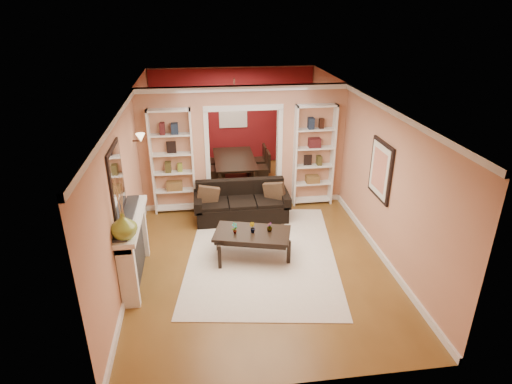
{
  "coord_description": "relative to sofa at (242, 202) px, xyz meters",
  "views": [
    {
      "loc": [
        -0.92,
        -7.73,
        4.29
      ],
      "look_at": [
        0.01,
        -0.8,
        1.17
      ],
      "focal_mm": 30.0,
      "sensor_mm": 36.0,
      "label": 1
    }
  ],
  "objects": [
    {
      "name": "pillow_right",
      "position": [
        0.71,
        -0.02,
        0.22
      ],
      "size": [
        0.45,
        0.34,
        0.45
      ],
      "primitive_type": "cube",
      "rotation": [
        0.0,
        0.0,
        -0.55
      ],
      "color": "#513923",
      "rests_on": "sofa"
    },
    {
      "name": "dining_chair_sw",
      "position": [
        -0.48,
        2.39,
        0.07
      ],
      "size": [
        0.5,
        0.5,
        0.93
      ],
      "primitive_type": "cube",
      "rotation": [
        0.0,
        0.0,
        1.67
      ],
      "color": "black",
      "rests_on": "floor"
    },
    {
      "name": "area_rug",
      "position": [
        0.22,
        -1.49,
        -0.39
      ],
      "size": [
        3.17,
        4.07,
        0.01
      ],
      "primitive_type": "cube",
      "rotation": [
        0.0,
        0.0,
        -0.15
      ],
      "color": "silver",
      "rests_on": "floor"
    },
    {
      "name": "dining_chair_nw",
      "position": [
        -0.48,
        1.79,
        0.08
      ],
      "size": [
        0.58,
        0.58,
        0.95
      ],
      "primitive_type": "cube",
      "rotation": [
        0.0,
        0.0,
        1.3
      ],
      "color": "black",
      "rests_on": "floor"
    },
    {
      "name": "plant_left",
      "position": [
        -0.28,
        -1.54,
        0.22
      ],
      "size": [
        0.13,
        0.13,
        0.21
      ],
      "primitive_type": "imported",
      "rotation": [
        0.0,
        0.0,
        0.61
      ],
      "color": "#336626",
      "rests_on": "coffee_table"
    },
    {
      "name": "partition_wall",
      "position": [
        0.14,
        0.75,
        0.96
      ],
      "size": [
        4.5,
        0.15,
        2.7
      ],
      "primitive_type": "cube",
      "color": "tan",
      "rests_on": "floor"
    },
    {
      "name": "red_back_panel",
      "position": [
        0.14,
        3.52,
        0.93
      ],
      "size": [
        4.44,
        0.04,
        2.64
      ],
      "primitive_type": "cube",
      "color": "maroon",
      "rests_on": "floor"
    },
    {
      "name": "dining_table",
      "position": [
        0.07,
        2.09,
        -0.07
      ],
      "size": [
        1.83,
        1.02,
        0.64
      ],
      "primitive_type": "imported",
      "rotation": [
        0.0,
        0.0,
        1.57
      ],
      "color": "black",
      "rests_on": "floor"
    },
    {
      "name": "wall_back",
      "position": [
        0.14,
        3.55,
        0.96
      ],
      "size": [
        8.0,
        0.0,
        8.0
      ],
      "primitive_type": "plane",
      "rotation": [
        1.57,
        0.0,
        0.0
      ],
      "color": "tan",
      "rests_on": "ground"
    },
    {
      "name": "bookshelf_left",
      "position": [
        -1.41,
        0.58,
        0.76
      ],
      "size": [
        0.9,
        0.3,
        2.3
      ],
      "primitive_type": "cube",
      "color": "white",
      "rests_on": "floor"
    },
    {
      "name": "wall_left",
      "position": [
        -2.11,
        -0.45,
        0.96
      ],
      "size": [
        0.0,
        8.0,
        8.0
      ],
      "primitive_type": "plane",
      "rotation": [
        1.57,
        0.0,
        1.57
      ],
      "color": "tan",
      "rests_on": "ground"
    },
    {
      "name": "dining_chair_se",
      "position": [
        0.62,
        2.39,
        0.05
      ],
      "size": [
        0.57,
        0.57,
        0.88
      ],
      "primitive_type": "cube",
      "rotation": [
        0.0,
        0.0,
        -1.96
      ],
      "color": "black",
      "rests_on": "floor"
    },
    {
      "name": "wall_sconce",
      "position": [
        -2.01,
        0.1,
        1.44
      ],
      "size": [
        0.18,
        0.18,
        0.22
      ],
      "primitive_type": "cube",
      "color": "#FFE0A5",
      "rests_on": "wall_left"
    },
    {
      "name": "bookshelf_right",
      "position": [
        1.69,
        0.58,
        0.76
      ],
      "size": [
        0.9,
        0.3,
        2.3
      ],
      "primitive_type": "cube",
      "color": "white",
      "rests_on": "floor"
    },
    {
      "name": "chandelier",
      "position": [
        0.14,
        2.25,
        1.63
      ],
      "size": [
        0.5,
        0.5,
        0.3
      ],
      "primitive_type": "cube",
      "color": "#341F17",
      "rests_on": "ceiling"
    },
    {
      "name": "ceiling",
      "position": [
        0.14,
        -0.45,
        2.31
      ],
      "size": [
        8.0,
        8.0,
        0.0
      ],
      "primitive_type": "plane",
      "rotation": [
        3.14,
        0.0,
        0.0
      ],
      "color": "white",
      "rests_on": "ground"
    },
    {
      "name": "mirror",
      "position": [
        -2.09,
        -1.95,
        1.41
      ],
      "size": [
        0.03,
        0.95,
        1.1
      ],
      "primitive_type": "cube",
      "color": "silver",
      "rests_on": "wall_left"
    },
    {
      "name": "sofa",
      "position": [
        0.0,
        0.0,
        0.0
      ],
      "size": [
        2.0,
        0.87,
        0.78
      ],
      "primitive_type": "cube",
      "color": "black",
      "rests_on": "floor"
    },
    {
      "name": "pillow_left",
      "position": [
        -0.71,
        -0.02,
        0.21
      ],
      "size": [
        0.45,
        0.15,
        0.44
      ],
      "primitive_type": "cube",
      "rotation": [
        0.0,
        0.0,
        0.05
      ],
      "color": "#513923",
      "rests_on": "sofa"
    },
    {
      "name": "plant_center",
      "position": [
        0.04,
        -1.54,
        0.21
      ],
      "size": [
        0.13,
        0.13,
        0.19
      ],
      "primitive_type": "imported",
      "rotation": [
        0.0,
        0.0,
        2.35
      ],
      "color": "#336626",
      "rests_on": "coffee_table"
    },
    {
      "name": "dining_chair_ne",
      "position": [
        0.62,
        1.79,
        0.06
      ],
      "size": [
        0.45,
        0.45,
        0.9
      ],
      "primitive_type": "cube",
      "rotation": [
        0.0,
        0.0,
        -1.59
      ],
      "color": "black",
      "rests_on": "floor"
    },
    {
      "name": "fireplace",
      "position": [
        -1.95,
        -1.95,
        0.19
      ],
      "size": [
        0.32,
        1.7,
        1.16
      ],
      "primitive_type": "cube",
      "color": "white",
      "rests_on": "floor"
    },
    {
      "name": "vase",
      "position": [
        -1.95,
        -2.59,
        0.97
      ],
      "size": [
        0.41,
        0.41,
        0.4
      ],
      "primitive_type": "imported",
      "rotation": [
        0.0,
        0.0,
        0.09
      ],
      "color": "olive",
      "rests_on": "fireplace"
    },
    {
      "name": "framed_art",
      "position": [
        2.35,
        -1.45,
        1.16
      ],
      "size": [
        0.04,
        0.85,
        1.05
      ],
      "primitive_type": "cube",
      "color": "black",
      "rests_on": "wall_right"
    },
    {
      "name": "wall_front",
      "position": [
        0.14,
        -4.45,
        0.96
      ],
      "size": [
        8.0,
        0.0,
        8.0
      ],
      "primitive_type": "plane",
      "rotation": [
        -1.57,
        0.0,
        0.0
      ],
      "color": "tan",
      "rests_on": "ground"
    },
    {
      "name": "dining_window",
      "position": [
        0.14,
        3.48,
        1.16
      ],
      "size": [
        0.78,
        0.03,
        0.98
      ],
      "primitive_type": "cube",
      "color": "#8CA5CC",
      "rests_on": "wall_back"
    },
    {
      "name": "plant_right",
      "position": [
        0.35,
        -1.54,
        0.2
      ],
      "size": [
        0.1,
        0.1,
        0.17
      ],
      "primitive_type": "imported",
      "rotation": [
        0.0,
        0.0,
        4.71
      ],
      "color": "#336626",
      "rests_on": "coffee_table"
    },
    {
      "name": "wall_right",
      "position": [
        2.39,
        -0.45,
        0.96
      ],
      "size": [
        0.0,
        8.0,
        8.0
      ],
      "primitive_type": "plane",
      "rotation": [
        1.57,
        0.0,
        -1.57
      ],
      "color": "tan",
      "rests_on": "ground"
    },
    {
      "name": "coffee_table",
      "position": [
        0.04,
        -1.54,
        -0.14
      ],
      "size": [
        1.49,
        1.06,
        0.51
      ],
      "primitive_type": "cube",
      "rotation": [
        0.0,
        0.0,
        -0.27
      ],
      "color": "black",
      "rests_on": "floor"
    },
    {
      "name": "floor",
      "position": [
        0.14,
        -0.45,
        -0.39
      ],
      "size": [
        8.0,
        8.0,
        0.0
      ],
      "primitive_type": "plane",
      "color": "brown",
      "rests_on": "ground"
    }
  ]
}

